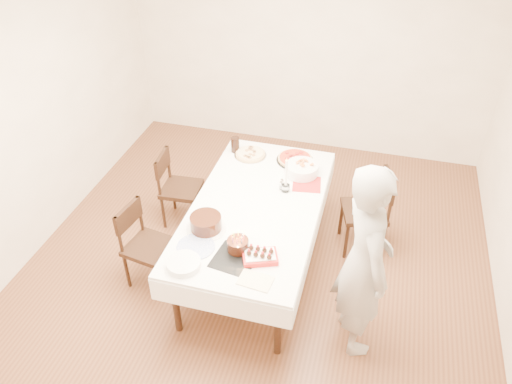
% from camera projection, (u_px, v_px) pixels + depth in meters
% --- Properties ---
extents(floor, '(5.00, 5.00, 0.00)m').
position_uv_depth(floor, '(256.00, 269.00, 4.94)').
color(floor, '#542F1C').
rests_on(floor, ground).
extents(wall_back, '(4.50, 0.04, 2.70)m').
position_uv_depth(wall_back, '(310.00, 47.00, 6.05)').
color(wall_back, '#F1E2CB').
rests_on(wall_back, floor).
extents(wall_left, '(0.04, 5.00, 2.70)m').
position_uv_depth(wall_left, '(21.00, 120.00, 4.60)').
color(wall_left, '#F1E2CB').
rests_on(wall_left, floor).
extents(dining_table, '(1.69, 2.37, 0.75)m').
position_uv_depth(dining_table, '(256.00, 236.00, 4.77)').
color(dining_table, white).
rests_on(dining_table, floor).
extents(chair_right_savory, '(0.57, 0.57, 0.90)m').
position_uv_depth(chair_right_savory, '(364.00, 212.00, 4.95)').
color(chair_right_savory, black).
rests_on(chair_right_savory, floor).
extents(chair_left_savory, '(0.46, 0.46, 0.84)m').
position_uv_depth(chair_left_savory, '(181.00, 189.00, 5.30)').
color(chair_left_savory, black).
rests_on(chair_left_savory, floor).
extents(chair_left_dessert, '(0.50, 0.50, 0.85)m').
position_uv_depth(chair_left_dessert, '(149.00, 247.00, 4.58)').
color(chair_left_dessert, black).
rests_on(chair_left_dessert, floor).
extents(person, '(0.63, 0.75, 1.75)m').
position_uv_depth(person, '(364.00, 262.00, 3.80)').
color(person, '#B7B2AC').
rests_on(person, floor).
extents(pizza_white, '(0.36, 0.36, 0.04)m').
position_uv_depth(pizza_white, '(250.00, 154.00, 5.20)').
color(pizza_white, beige).
rests_on(pizza_white, dining_table).
extents(pizza_pepperoni, '(0.45, 0.45, 0.04)m').
position_uv_depth(pizza_pepperoni, '(295.00, 159.00, 5.13)').
color(pizza_pepperoni, red).
rests_on(pizza_pepperoni, dining_table).
extents(red_placemat, '(0.31, 0.31, 0.01)m').
position_uv_depth(red_placemat, '(307.00, 184.00, 4.81)').
color(red_placemat, '#B21E1E').
rests_on(red_placemat, dining_table).
extents(pasta_bowl, '(0.39, 0.39, 0.10)m').
position_uv_depth(pasta_bowl, '(302.00, 169.00, 4.91)').
color(pasta_bowl, white).
rests_on(pasta_bowl, dining_table).
extents(taper_candle, '(0.09, 0.09, 0.37)m').
position_uv_depth(taper_candle, '(286.00, 175.00, 4.61)').
color(taper_candle, white).
rests_on(taper_candle, dining_table).
extents(shaker_pair, '(0.08, 0.08, 0.09)m').
position_uv_depth(shaker_pair, '(281.00, 186.00, 4.72)').
color(shaker_pair, white).
rests_on(shaker_pair, dining_table).
extents(cola_glass, '(0.10, 0.10, 0.16)m').
position_uv_depth(cola_glass, '(235.00, 145.00, 5.23)').
color(cola_glass, black).
rests_on(cola_glass, dining_table).
extents(layer_cake, '(0.37, 0.37, 0.13)m').
position_uv_depth(layer_cake, '(206.00, 223.00, 4.25)').
color(layer_cake, black).
rests_on(layer_cake, dining_table).
extents(cake_board, '(0.38, 0.38, 0.01)m').
position_uv_depth(cake_board, '(235.00, 259.00, 4.00)').
color(cake_board, black).
rests_on(cake_board, dining_table).
extents(birthday_cake, '(0.21, 0.21, 0.17)m').
position_uv_depth(birthday_cake, '(238.00, 242.00, 4.02)').
color(birthday_cake, black).
rests_on(birthday_cake, dining_table).
extents(strawberry_box, '(0.32, 0.27, 0.07)m').
position_uv_depth(strawberry_box, '(260.00, 256.00, 3.97)').
color(strawberry_box, red).
rests_on(strawberry_box, dining_table).
extents(box_lid, '(0.27, 0.20, 0.02)m').
position_uv_depth(box_lid, '(255.00, 281.00, 3.81)').
color(box_lid, beige).
rests_on(box_lid, dining_table).
extents(plate_stack, '(0.35, 0.35, 0.06)m').
position_uv_depth(plate_stack, '(184.00, 264.00, 3.92)').
color(plate_stack, white).
rests_on(plate_stack, dining_table).
extents(china_plate, '(0.38, 0.38, 0.01)m').
position_uv_depth(china_plate, '(196.00, 247.00, 4.10)').
color(china_plate, white).
rests_on(china_plate, dining_table).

